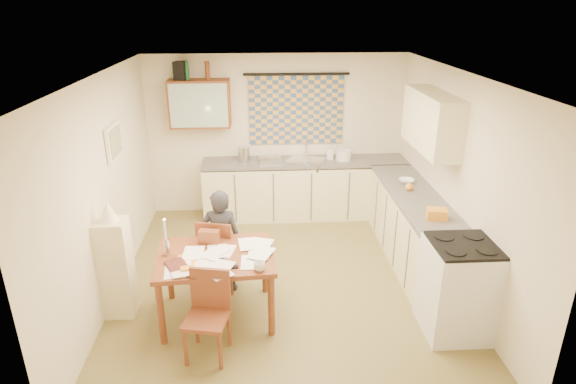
{
  "coord_description": "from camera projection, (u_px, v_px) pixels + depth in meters",
  "views": [
    {
      "loc": [
        -0.29,
        -5.11,
        3.22
      ],
      "look_at": [
        0.05,
        0.2,
        1.1
      ],
      "focal_mm": 30.0,
      "sensor_mm": 36.0,
      "label": 1
    }
  ],
  "objects": [
    {
      "name": "floor",
      "position": [
        285.0,
        281.0,
        5.95
      ],
      "size": [
        4.0,
        4.5,
        0.02
      ],
      "primitive_type": "cube",
      "color": "brown",
      "rests_on": "ground"
    },
    {
      "name": "ceiling",
      "position": [
        285.0,
        74.0,
        5.02
      ],
      "size": [
        4.0,
        4.5,
        0.02
      ],
      "primitive_type": "cube",
      "color": "white",
      "rests_on": "floor"
    },
    {
      "name": "wall_back",
      "position": [
        277.0,
        135.0,
        7.58
      ],
      "size": [
        4.0,
        0.02,
        2.5
      ],
      "primitive_type": "cube",
      "color": "beige",
      "rests_on": "floor"
    },
    {
      "name": "wall_front",
      "position": [
        304.0,
        301.0,
        3.39
      ],
      "size": [
        4.0,
        0.02,
        2.5
      ],
      "primitive_type": "cube",
      "color": "beige",
      "rests_on": "floor"
    },
    {
      "name": "wall_left",
      "position": [
        106.0,
        190.0,
        5.36
      ],
      "size": [
        0.02,
        4.5,
        2.5
      ],
      "primitive_type": "cube",
      "color": "beige",
      "rests_on": "floor"
    },
    {
      "name": "wall_right",
      "position": [
        457.0,
        182.0,
        5.6
      ],
      "size": [
        0.02,
        4.5,
        2.5
      ],
      "primitive_type": "cube",
      "color": "beige",
      "rests_on": "floor"
    },
    {
      "name": "window_blind",
      "position": [
        296.0,
        110.0,
        7.41
      ],
      "size": [
        1.45,
        0.03,
        1.05
      ],
      "primitive_type": "cube",
      "color": "#375381",
      "rests_on": "wall_back"
    },
    {
      "name": "curtain_rod",
      "position": [
        297.0,
        74.0,
        7.19
      ],
      "size": [
        1.6,
        0.04,
        0.04
      ],
      "primitive_type": "cylinder",
      "rotation": [
        0.0,
        1.57,
        0.0
      ],
      "color": "black",
      "rests_on": "wall_back"
    },
    {
      "name": "wall_cabinet",
      "position": [
        200.0,
        103.0,
        7.14
      ],
      "size": [
        0.9,
        0.34,
        0.7
      ],
      "primitive_type": "cube",
      "color": "#642E12",
      "rests_on": "wall_back"
    },
    {
      "name": "wall_cabinet_glass",
      "position": [
        199.0,
        106.0,
        6.98
      ],
      "size": [
        0.84,
        0.02,
        0.64
      ],
      "primitive_type": "cube",
      "color": "#99B2A5",
      "rests_on": "wall_back"
    },
    {
      "name": "upper_cabinet_right",
      "position": [
        432.0,
        121.0,
        5.88
      ],
      "size": [
        0.34,
        1.3,
        0.7
      ],
      "primitive_type": "cube",
      "color": "beige",
      "rests_on": "wall_right"
    },
    {
      "name": "framed_print",
      "position": [
        114.0,
        142.0,
        5.57
      ],
      "size": [
        0.04,
        0.5,
        0.4
      ],
      "primitive_type": "cube",
      "color": "white",
      "rests_on": "wall_left"
    },
    {
      "name": "print_canvas",
      "position": [
        116.0,
        142.0,
        5.57
      ],
      "size": [
        0.01,
        0.42,
        0.32
      ],
      "primitive_type": "cube",
      "color": "beige",
      "rests_on": "wall_left"
    },
    {
      "name": "counter_back",
      "position": [
        309.0,
        189.0,
        7.61
      ],
      "size": [
        3.3,
        0.62,
        0.92
      ],
      "color": "beige",
      "rests_on": "floor"
    },
    {
      "name": "counter_right",
      "position": [
        419.0,
        237.0,
        6.05
      ],
      "size": [
        0.62,
        2.95,
        0.92
      ],
      "color": "beige",
      "rests_on": "floor"
    },
    {
      "name": "stove",
      "position": [
        458.0,
        288.0,
        4.88
      ],
      "size": [
        0.65,
        0.65,
        1.01
      ],
      "color": "white",
      "rests_on": "floor"
    },
    {
      "name": "sink",
      "position": [
        306.0,
        163.0,
        7.45
      ],
      "size": [
        0.68,
        0.63,
        0.1
      ],
      "primitive_type": "cube",
      "rotation": [
        0.0,
        0.0,
        -0.41
      ],
      "color": "silver",
      "rests_on": "counter_back"
    },
    {
      "name": "tap",
      "position": [
        306.0,
        148.0,
        7.55
      ],
      "size": [
        0.03,
        0.03,
        0.28
      ],
      "primitive_type": "cylinder",
      "rotation": [
        0.0,
        0.0,
        0.17
      ],
      "color": "silver",
      "rests_on": "counter_back"
    },
    {
      "name": "dish_rack",
      "position": [
        270.0,
        159.0,
        7.39
      ],
      "size": [
        0.38,
        0.33,
        0.06
      ],
      "primitive_type": "cube",
      "rotation": [
        0.0,
        0.0,
        0.09
      ],
      "color": "silver",
      "rests_on": "counter_back"
    },
    {
      "name": "kettle",
      "position": [
        244.0,
        154.0,
        7.34
      ],
      "size": [
        0.22,
        0.22,
        0.24
      ],
      "primitive_type": "cylinder",
      "rotation": [
        0.0,
        0.0,
        0.25
      ],
      "color": "silver",
      "rests_on": "counter_back"
    },
    {
      "name": "mixing_bowl",
      "position": [
        344.0,
        155.0,
        7.44
      ],
      "size": [
        0.29,
        0.29,
        0.16
      ],
      "primitive_type": "cylinder",
      "rotation": [
        0.0,
        0.0,
        0.26
      ],
      "color": "white",
      "rests_on": "counter_back"
    },
    {
      "name": "soap_bottle",
      "position": [
        330.0,
        153.0,
        7.47
      ],
      "size": [
        0.13,
        0.13,
        0.21
      ],
      "primitive_type": "imported",
      "rotation": [
        0.0,
        0.0,
        -0.19
      ],
      "color": "white",
      "rests_on": "counter_back"
    },
    {
      "name": "bowl",
      "position": [
        406.0,
        181.0,
        6.52
      ],
      "size": [
        0.27,
        0.27,
        0.05
      ],
      "primitive_type": "imported",
      "rotation": [
        0.0,
        0.0,
        -0.15
      ],
      "color": "white",
      "rests_on": "counter_right"
    },
    {
      "name": "orange_bag",
      "position": [
        437.0,
        214.0,
        5.42
      ],
      "size": [
        0.25,
        0.2,
        0.12
      ],
      "primitive_type": "cube",
      "rotation": [
        0.0,
        0.0,
        -0.22
      ],
      "color": "orange",
      "rests_on": "counter_right"
    },
    {
      "name": "fruit_orange",
      "position": [
        409.0,
        187.0,
        6.24
      ],
      "size": [
        0.1,
        0.1,
        0.1
      ],
      "primitive_type": "sphere",
      "color": "orange",
      "rests_on": "counter_right"
    },
    {
      "name": "speaker",
      "position": [
        181.0,
        71.0,
        6.95
      ],
      "size": [
        0.2,
        0.23,
        0.26
      ],
      "primitive_type": "cube",
      "rotation": [
        0.0,
        0.0,
        -0.21
      ],
      "color": "black",
      "rests_on": "wall_cabinet"
    },
    {
      "name": "bottle_green",
      "position": [
        187.0,
        71.0,
        6.95
      ],
      "size": [
        0.07,
        0.07,
        0.26
      ],
      "primitive_type": "cylinder",
      "rotation": [
        0.0,
        0.0,
        -0.01
      ],
      "color": "#195926",
      "rests_on": "wall_cabinet"
    },
    {
      "name": "bottle_brown",
      "position": [
        207.0,
        70.0,
        6.97
      ],
      "size": [
        0.08,
        0.08,
        0.26
      ],
      "primitive_type": "cylinder",
      "rotation": [
        0.0,
        0.0,
        -0.2
      ],
      "color": "#642E12",
      "rests_on": "wall_cabinet"
    },
    {
      "name": "dining_table",
      "position": [
        217.0,
        285.0,
        5.16
      ],
      "size": [
        1.27,
        1.0,
        0.75
      ],
      "rotation": [
        0.0,
        0.0,
        0.06
      ],
      "color": "brown",
      "rests_on": "floor"
    },
    {
      "name": "chair_far",
      "position": [
        220.0,
        266.0,
        5.73
      ],
      "size": [
        0.5,
        0.5,
        0.91
      ],
      "rotation": [
        0.0,
        0.0,
        2.9
      ],
      "color": "brown",
      "rests_on": "floor"
    },
    {
      "name": "chair_near",
      "position": [
        208.0,
        331.0,
        4.61
      ],
      "size": [
        0.46,
        0.46,
        0.86
      ],
      "rotation": [
        0.0,
        0.0,
        -0.2
      ],
      "color": "brown",
      "rests_on": "floor"
    },
    {
      "name": "person",
      "position": [
        221.0,
        241.0,
        5.56
      ],
      "size": [
        0.53,
        0.41,
        1.27
      ],
      "primitive_type": "imported",
      "rotation": [
        0.0,
        0.0,
        3.03
      ],
      "color": "black",
      "rests_on": "floor"
    },
    {
      "name": "shelf_stand",
      "position": [
        116.0,
        268.0,
        5.14
      ],
      "size": [
        0.32,
        0.3,
        1.12
      ],
      "primitive_type": "cube",
      "color": "beige",
      "rests_on": "floor"
    },
    {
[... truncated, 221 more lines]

